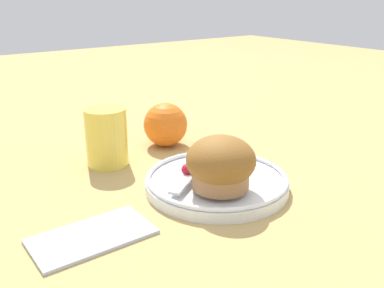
% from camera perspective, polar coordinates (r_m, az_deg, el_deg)
% --- Properties ---
extents(ground_plane, '(3.00, 3.00, 0.00)m').
position_cam_1_polar(ground_plane, '(0.58, 3.29, -5.91)').
color(ground_plane, tan).
extents(plate, '(0.19, 0.19, 0.02)m').
position_cam_1_polar(plate, '(0.58, 3.31, -5.23)').
color(plate, white).
rests_on(plate, ground_plane).
extents(muffin, '(0.09, 0.09, 0.07)m').
position_cam_1_polar(muffin, '(0.53, 3.85, -2.69)').
color(muffin, '#9E7047').
rests_on(muffin, plate).
extents(cream_ramekin, '(0.05, 0.05, 0.02)m').
position_cam_1_polar(cream_ramekin, '(0.62, 4.66, -1.53)').
color(cream_ramekin, silver).
rests_on(cream_ramekin, plate).
extents(berry_pair, '(0.03, 0.02, 0.02)m').
position_cam_1_polar(berry_pair, '(0.58, -0.02, -3.25)').
color(berry_pair, '#B7192D').
rests_on(berry_pair, plate).
extents(butter_knife, '(0.17, 0.12, 0.00)m').
position_cam_1_polar(butter_knife, '(0.60, 0.67, -2.89)').
color(butter_knife, '#B7B7BC').
rests_on(butter_knife, plate).
extents(orange_fruit, '(0.07, 0.07, 0.07)m').
position_cam_1_polar(orange_fruit, '(0.73, -3.56, 2.58)').
color(orange_fruit, orange).
rests_on(orange_fruit, ground_plane).
extents(juice_glass, '(0.06, 0.06, 0.09)m').
position_cam_1_polar(juice_glass, '(0.66, -11.32, 0.92)').
color(juice_glass, '#EAD14C').
rests_on(juice_glass, ground_plane).
extents(folded_napkin, '(0.13, 0.07, 0.01)m').
position_cam_1_polar(folded_napkin, '(0.49, -13.20, -11.69)').
color(folded_napkin, '#B2BCCC').
rests_on(folded_napkin, ground_plane).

